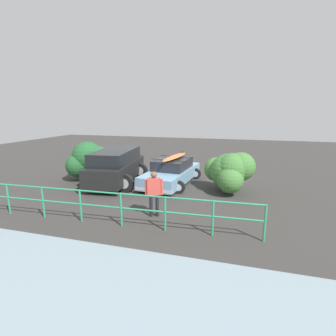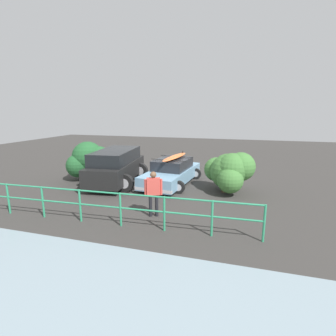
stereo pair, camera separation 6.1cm
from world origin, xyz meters
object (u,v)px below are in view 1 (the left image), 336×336
at_px(bush_near_left, 230,170).
at_px(bush_near_right, 88,161).
at_px(sedan_car, 172,172).
at_px(suv_car, 116,166).
at_px(person_bystander, 154,190).

height_order(bush_near_left, bush_near_right, bush_near_right).
bearing_deg(sedan_car, bush_near_right, 6.51).
height_order(suv_car, bush_near_left, bush_near_left).
relative_size(sedan_car, bush_near_right, 2.01).
bearing_deg(bush_near_left, suv_car, 0.79).
bearing_deg(sedan_car, suv_car, 16.11).
distance_m(person_bystander, bush_near_left, 4.34).
distance_m(suv_car, person_bystander, 4.81).
height_order(sedan_car, bush_near_left, bush_near_left).
height_order(suv_car, bush_near_right, bush_near_right).
distance_m(sedan_car, person_bystander, 4.37).
height_order(suv_car, person_bystander, suv_car).
bearing_deg(sedan_car, bush_near_left, 166.51).
xyz_separation_m(suv_car, bush_near_left, (-5.67, -0.08, 0.12)).
bearing_deg(bush_near_right, bush_near_left, 178.55).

